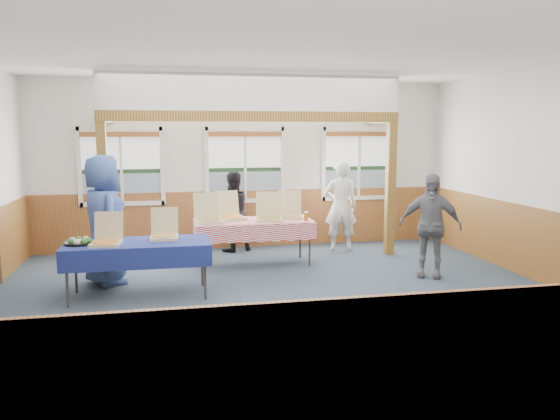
# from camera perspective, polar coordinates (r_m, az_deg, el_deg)

# --- Properties ---
(floor) EXTENTS (8.00, 8.00, 0.00)m
(floor) POSITION_cam_1_polar(r_m,az_deg,el_deg) (7.46, 0.11, -9.27)
(floor) COLOR #283441
(floor) RESTS_ON ground
(ceiling) EXTENTS (8.00, 8.00, 0.00)m
(ceiling) POSITION_cam_1_polar(r_m,az_deg,el_deg) (7.18, 0.12, 15.88)
(ceiling) COLOR white
(ceiling) RESTS_ON wall_back
(wall_back) EXTENTS (8.00, 0.00, 8.00)m
(wall_back) POSITION_cam_1_polar(r_m,az_deg,el_deg) (10.59, -3.69, 4.73)
(wall_back) COLOR silver
(wall_back) RESTS_ON floor
(wall_front) EXTENTS (8.00, 0.00, 8.00)m
(wall_front) POSITION_cam_1_polar(r_m,az_deg,el_deg) (3.81, 10.70, -1.66)
(wall_front) COLOR silver
(wall_front) RESTS_ON floor
(wall_right) EXTENTS (0.00, 8.00, 8.00)m
(wall_right) POSITION_cam_1_polar(r_m,az_deg,el_deg) (8.86, 26.42, 3.21)
(wall_right) COLOR silver
(wall_right) RESTS_ON floor
(wainscot_back) EXTENTS (7.98, 0.05, 1.10)m
(wainscot_back) POSITION_cam_1_polar(r_m,az_deg,el_deg) (10.68, -3.62, -0.91)
(wainscot_back) COLOR brown
(wainscot_back) RESTS_ON floor
(wainscot_front) EXTENTS (7.98, 0.05, 1.10)m
(wainscot_front) POSITION_cam_1_polar(r_m,az_deg,el_deg) (4.14, 10.16, -16.07)
(wainscot_front) COLOR brown
(wainscot_front) RESTS_ON floor
(wainscot_right) EXTENTS (0.05, 6.98, 1.10)m
(wainscot_right) POSITION_cam_1_polar(r_m,az_deg,el_deg) (8.98, 25.86, -3.48)
(wainscot_right) COLOR brown
(wainscot_right) RESTS_ON floor
(window_left) EXTENTS (1.56, 0.10, 1.46)m
(window_left) POSITION_cam_1_polar(r_m,az_deg,el_deg) (10.48, -16.26, 4.82)
(window_left) COLOR white
(window_left) RESTS_ON wall_back
(window_mid) EXTENTS (1.56, 0.10, 1.46)m
(window_mid) POSITION_cam_1_polar(r_m,az_deg,el_deg) (10.54, -3.66, 5.15)
(window_mid) COLOR white
(window_mid) RESTS_ON wall_back
(window_right) EXTENTS (1.56, 0.10, 1.46)m
(window_right) POSITION_cam_1_polar(r_m,az_deg,el_deg) (11.09, 8.24, 5.23)
(window_right) COLOR white
(window_right) RESTS_ON wall_back
(post_left) EXTENTS (0.15, 0.15, 2.40)m
(post_left) POSITION_cam_1_polar(r_m,az_deg,el_deg) (9.39, -17.94, 1.45)
(post_left) COLOR brown
(post_left) RESTS_ON floor
(post_right) EXTENTS (0.15, 0.15, 2.40)m
(post_right) POSITION_cam_1_polar(r_m,az_deg,el_deg) (10.12, 11.45, 2.15)
(post_right) COLOR brown
(post_right) RESTS_ON floor
(cross_beam) EXTENTS (5.15, 0.18, 0.18)m
(cross_beam) POSITION_cam_1_polar(r_m,az_deg,el_deg) (9.39, -2.74, 9.73)
(cross_beam) COLOR brown
(cross_beam) RESTS_ON post_left
(table_left) EXTENTS (2.09, 1.37, 0.76)m
(table_left) POSITION_cam_1_polar(r_m,az_deg,el_deg) (7.66, -14.61, -3.64)
(table_left) COLOR #333333
(table_left) RESTS_ON floor
(table_right) EXTENTS (2.08, 1.18, 0.76)m
(table_right) POSITION_cam_1_polar(r_m,az_deg,el_deg) (9.21, -2.79, -1.40)
(table_right) COLOR #333333
(table_right) RESTS_ON floor
(pizza_box_a) EXTENTS (0.42, 0.50, 0.41)m
(pizza_box_a) POSITION_cam_1_polar(r_m,az_deg,el_deg) (7.57, -17.68, -3.00)
(pizza_box_a) COLOR #CAB787
(pizza_box_a) RESTS_ON table_left
(pizza_box_b) EXTENTS (0.39, 0.48, 0.41)m
(pizza_box_b) POSITION_cam_1_polar(r_m,az_deg,el_deg) (7.79, -11.99, -2.48)
(pizza_box_b) COLOR #CAB787
(pizza_box_b) RESTS_ON table_left
(pizza_box_c) EXTENTS (0.48, 0.57, 0.47)m
(pizza_box_c) POSITION_cam_1_polar(r_m,az_deg,el_deg) (9.01, -7.45, -0.88)
(pizza_box_c) COLOR #CAB787
(pizza_box_c) RESTS_ON table_right
(pizza_box_d) EXTENTS (0.53, 0.60, 0.46)m
(pizza_box_d) POSITION_cam_1_polar(r_m,az_deg,el_deg) (9.33, -5.16, -0.54)
(pizza_box_d) COLOR #CAB787
(pizza_box_d) RESTS_ON table_right
(pizza_box_e) EXTENTS (0.48, 0.57, 0.46)m
(pizza_box_e) POSITION_cam_1_polar(r_m,az_deg,el_deg) (9.16, -1.15, -0.68)
(pizza_box_e) COLOR #CAB787
(pizza_box_e) RESTS_ON table_right
(pizza_box_f) EXTENTS (0.51, 0.58, 0.46)m
(pizza_box_f) POSITION_cam_1_polar(r_m,az_deg,el_deg) (9.45, 1.02, -0.40)
(pizza_box_f) COLOR #CAB787
(pizza_box_f) RESTS_ON table_right
(veggie_tray) EXTENTS (0.40, 0.40, 0.09)m
(veggie_tray) POSITION_cam_1_polar(r_m,az_deg,el_deg) (7.73, -20.20, -3.14)
(veggie_tray) COLOR black
(veggie_tray) RESTS_ON table_left
(drink_glass) EXTENTS (0.07, 0.07, 0.15)m
(drink_glass) POSITION_cam_1_polar(r_m,az_deg,el_deg) (9.11, 2.73, -0.68)
(drink_glass) COLOR #956A18
(drink_glass) RESTS_ON table_right
(woman_white) EXTENTS (0.68, 0.51, 1.69)m
(woman_white) POSITION_cam_1_polar(r_m,az_deg,el_deg) (10.33, 6.36, 0.41)
(woman_white) COLOR silver
(woman_white) RESTS_ON floor
(woman_black) EXTENTS (0.88, 0.79, 1.50)m
(woman_black) POSITION_cam_1_polar(r_m,az_deg,el_deg) (10.25, -5.02, -0.18)
(woman_black) COLOR black
(woman_black) RESTS_ON floor
(man_blue) EXTENTS (0.91, 1.09, 1.91)m
(man_blue) POSITION_cam_1_polar(r_m,az_deg,el_deg) (8.39, -17.93, -0.99)
(man_blue) COLOR #3D5699
(man_blue) RESTS_ON floor
(person_grey) EXTENTS (1.01, 0.82, 1.61)m
(person_grey) POSITION_cam_1_polar(r_m,az_deg,el_deg) (8.72, 15.39, -1.57)
(person_grey) COLOR slate
(person_grey) RESTS_ON floor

